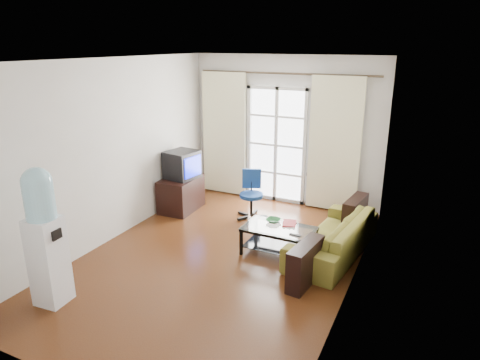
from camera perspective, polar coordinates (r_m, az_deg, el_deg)
name	(u,v)px	position (r m, az deg, el deg)	size (l,w,h in m)	color
floor	(220,258)	(6.12, -2.75, -10.39)	(5.20, 5.20, 0.00)	#592E15
ceiling	(216,60)	(5.39, -3.19, 15.75)	(5.20, 5.20, 0.00)	white
wall_back	(285,131)	(7.93, 6.05, 6.54)	(3.60, 0.02, 2.70)	silver
wall_front	(62,249)	(3.69, -22.68, -8.48)	(3.60, 0.02, 2.70)	silver
wall_left	(111,152)	(6.63, -16.80, 3.62)	(0.02, 5.20, 2.70)	silver
wall_right	(357,185)	(5.04, 15.36, -0.67)	(0.02, 5.20, 2.70)	silver
french_door	(276,145)	(7.99, 4.83, 4.64)	(1.16, 0.06, 2.15)	white
curtain_rod	(285,73)	(7.70, 6.05, 13.95)	(0.04, 0.04, 3.30)	#4C3F2D
curtain_left	(224,134)	(8.32, -2.11, 6.12)	(0.90, 0.07, 2.35)	#FFFDCD
curtain_right	(334,145)	(7.59, 12.49, 4.54)	(0.90, 0.07, 2.35)	#FFFDCD
radiator	(323,191)	(7.88, 11.04, -1.46)	(0.64, 0.12, 0.64)	gray
sofa	(333,236)	(6.28, 12.32, -7.25)	(0.97, 1.97, 0.55)	brown
coffee_table	(279,237)	(6.15, 5.20, -7.61)	(1.01, 0.59, 0.41)	silver
bowl	(273,220)	(6.25, 4.47, -5.40)	(0.22, 0.22, 0.05)	#308436
book	(283,223)	(6.22, 5.74, -5.71)	(0.25, 0.29, 0.02)	#A71D14
remote	(295,235)	(5.88, 7.37, -7.28)	(0.16, 0.05, 0.02)	black
tv_stand	(181,194)	(7.77, -7.87, -1.84)	(0.54, 0.81, 0.60)	black
crt_tv	(181,164)	(7.64, -7.85, 2.09)	(0.59, 0.59, 0.48)	black
task_chair	(251,204)	(7.38, 1.52, -3.19)	(0.74, 0.74, 0.82)	black
water_cooler	(45,235)	(5.27, -24.60, -6.64)	(0.37, 0.36, 1.64)	white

